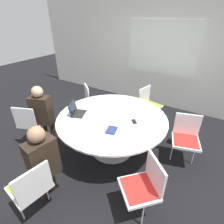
# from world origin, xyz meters

# --- Properties ---
(ground_plane) EXTENTS (16.00, 16.00, 0.00)m
(ground_plane) POSITION_xyz_m (0.00, 0.00, 0.00)
(ground_plane) COLOR black
(wall_back) EXTENTS (8.00, 0.07, 2.70)m
(wall_back) POSITION_xyz_m (0.00, 2.41, 1.35)
(wall_back) COLOR silver
(wall_back) RESTS_ON ground_plane
(conference_table) EXTENTS (1.93, 1.93, 0.74)m
(conference_table) POSITION_xyz_m (0.00, 0.00, 0.62)
(conference_table) COLOR #B7B7BC
(conference_table) RESTS_ON ground_plane
(chair_0) EXTENTS (0.57, 0.56, 0.87)m
(chair_0) POSITION_xyz_m (-1.43, -0.66, 0.53)
(chair_0) COLOR white
(chair_0) RESTS_ON ground_plane
(chair_1) EXTENTS (0.48, 0.50, 0.87)m
(chair_1) POSITION_xyz_m (-0.17, -1.57, 0.53)
(chair_1) COLOR white
(chair_1) RESTS_ON ground_plane
(chair_2) EXTENTS (0.61, 0.61, 0.87)m
(chair_2) POSITION_xyz_m (0.98, -0.83, 0.53)
(chair_2) COLOR white
(chair_2) RESTS_ON ground_plane
(chair_3) EXTENTS (0.54, 0.53, 0.87)m
(chair_3) POSITION_xyz_m (1.20, 0.44, 0.53)
(chair_3) COLOR white
(chair_3) RESTS_ON ground_plane
(chair_4) EXTENTS (0.50, 0.52, 0.87)m
(chair_4) POSITION_xyz_m (0.20, 1.27, 0.53)
(chair_4) COLOR white
(chair_4) RESTS_ON ground_plane
(chair_5) EXTENTS (0.61, 0.60, 0.87)m
(chair_5) POSITION_xyz_m (-1.03, 0.76, 0.53)
(chair_5) COLOR white
(chair_5) RESTS_ON ground_plane
(person_0) EXTENTS (0.42, 0.35, 1.22)m
(person_0) POSITION_xyz_m (-1.24, -0.49, 0.72)
(person_0) COLOR #2D2319
(person_0) RESTS_ON ground_plane
(person_1) EXTENTS (0.30, 0.39, 1.22)m
(person_1) POSITION_xyz_m (-0.21, -1.32, 0.72)
(person_1) COLOR #2D2319
(person_1) RESTS_ON ground_plane
(laptop) EXTENTS (0.33, 0.37, 0.21)m
(laptop) POSITION_xyz_m (-0.61, -0.25, 0.79)
(laptop) COLOR #232326
(laptop) RESTS_ON conference_table
(spiral_notebook) EXTENTS (0.20, 0.24, 0.02)m
(spiral_notebook) POSITION_xyz_m (0.21, -0.35, 0.75)
(spiral_notebook) COLOR navy
(spiral_notebook) RESTS_ON conference_table
(cell_phone) EXTENTS (0.14, 0.15, 0.01)m
(cell_phone) POSITION_xyz_m (0.40, 0.06, 0.74)
(cell_phone) COLOR black
(cell_phone) RESTS_ON conference_table
(handbag) EXTENTS (0.36, 0.16, 0.28)m
(handbag) POSITION_xyz_m (1.13, 0.83, 0.14)
(handbag) COLOR #513319
(handbag) RESTS_ON ground_plane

